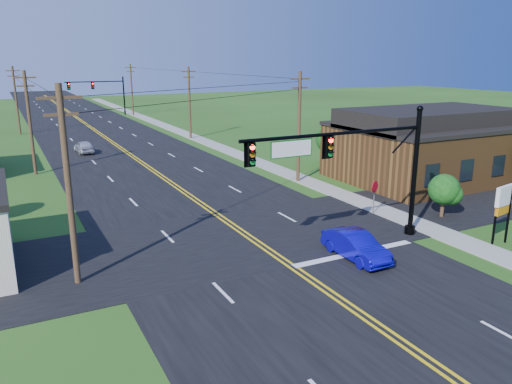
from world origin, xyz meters
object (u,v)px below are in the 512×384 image
signal_mast_main (352,162)px  blue_car (356,246)px  signal_mast_far (99,90)px  stop_sign (375,190)px

signal_mast_main → blue_car: (-0.71, -1.52, -4.06)m
signal_mast_far → stop_sign: (4.99, -68.02, -2.89)m
signal_mast_far → blue_car: signal_mast_far is taller
signal_mast_main → signal_mast_far: bearing=89.9°
signal_mast_main → stop_sign: bearing=38.0°
signal_mast_main → stop_sign: 7.16m
blue_car → signal_mast_main: bearing=65.0°
signal_mast_main → blue_car: bearing=-115.2°
blue_car → signal_mast_far: bearing=89.6°
signal_mast_main → signal_mast_far: size_ratio=1.03×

